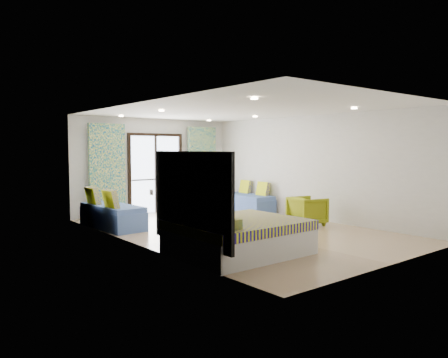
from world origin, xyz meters
TOP-DOWN VIEW (x-y plane):
  - floor at (0.00, 0.00)m, footprint 5.00×7.50m
  - ceiling at (0.00, 0.00)m, footprint 5.00×7.50m
  - wall_back at (0.00, 3.75)m, footprint 5.00×0.01m
  - wall_front at (0.00, -3.75)m, footprint 5.00×0.01m
  - wall_left at (-2.50, 0.00)m, footprint 0.01×7.50m
  - wall_right at (2.50, 0.00)m, footprint 0.01×7.50m
  - balcony_door at (0.00, 3.72)m, footprint 1.76×0.08m
  - balcony_rail at (0.00, 3.73)m, footprint 1.52×0.03m
  - curtain_left at (-1.55, 3.57)m, footprint 1.00×0.10m
  - curtain_right at (1.55, 3.57)m, footprint 1.00×0.10m
  - downlight_a at (-1.40, -2.00)m, footprint 0.12×0.12m
  - downlight_b at (1.40, -2.00)m, footprint 0.12×0.12m
  - downlight_c at (-1.40, 1.00)m, footprint 0.12×0.12m
  - downlight_d at (1.40, 1.00)m, footprint 0.12×0.12m
  - downlight_e at (-1.40, 3.00)m, footprint 0.12×0.12m
  - downlight_f at (1.40, 3.00)m, footprint 0.12×0.12m
  - headboard at (-2.46, -1.67)m, footprint 0.06×2.10m
  - switch_plate at (-2.47, -0.42)m, footprint 0.02×0.10m
  - bed at (-1.48, -1.67)m, footprint 2.17×1.77m
  - daybed_left at (-2.12, 2.08)m, footprint 0.84×1.96m
  - daybed_right at (2.12, 2.08)m, footprint 0.85×1.86m
  - coffee_table at (0.06, 1.71)m, footprint 0.63×0.63m
  - vase at (-0.01, 1.73)m, footprint 0.24×0.24m
  - armchair at (1.70, -0.53)m, footprint 0.82×0.86m

SIDE VIEW (x-z plane):
  - floor at x=0.00m, z-range -0.01..0.01m
  - daybed_right at x=2.12m, z-range -0.17..0.72m
  - daybed_left at x=-2.12m, z-range -0.18..0.77m
  - bed at x=-1.48m, z-range -0.06..0.69m
  - coffee_table at x=0.06m, z-range 0.01..0.67m
  - armchair at x=1.70m, z-range 0.00..0.76m
  - vase at x=-0.01m, z-range 0.38..0.58m
  - balcony_rail at x=0.00m, z-range 0.93..0.97m
  - headboard at x=-2.46m, z-range 0.30..1.80m
  - switch_plate at x=-2.47m, z-range 1.00..1.10m
  - curtain_left at x=-1.55m, z-range 0.00..2.50m
  - curtain_right at x=1.55m, z-range 0.00..2.50m
  - balcony_door at x=0.00m, z-range 0.12..2.40m
  - wall_back at x=0.00m, z-range 0.00..2.70m
  - wall_front at x=0.00m, z-range 0.00..2.70m
  - wall_left at x=-2.50m, z-range 0.00..2.70m
  - wall_right at x=2.50m, z-range 0.00..2.70m
  - downlight_a at x=-1.40m, z-range 2.66..2.68m
  - downlight_b at x=1.40m, z-range 2.66..2.68m
  - downlight_c at x=-1.40m, z-range 2.66..2.68m
  - downlight_d at x=1.40m, z-range 2.66..2.68m
  - downlight_e at x=-1.40m, z-range 2.66..2.68m
  - downlight_f at x=1.40m, z-range 2.66..2.68m
  - ceiling at x=0.00m, z-range 2.70..2.71m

